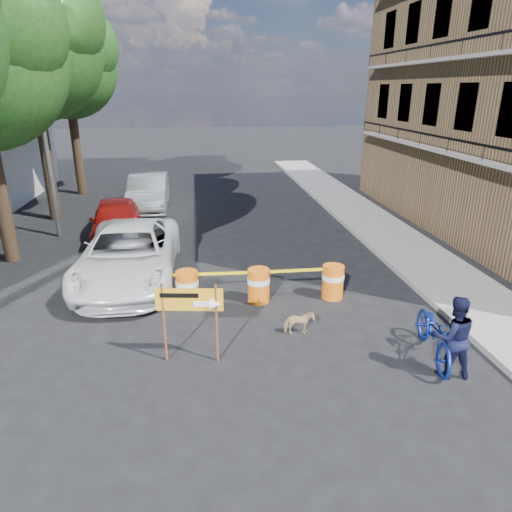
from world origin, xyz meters
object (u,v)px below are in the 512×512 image
object	(u,v)px
barrel_mid_right	(259,285)
sedan_red	(116,220)
detour_sign	(198,306)
suv_white	(129,254)
barrel_far_left	(101,292)
bicycle	(438,311)
pedestrian	(453,337)
barrel_mid_left	(187,287)
dog	(299,323)
sedan_silver	(148,192)
barrel_far_right	(333,281)

from	to	relation	value
barrel_mid_right	sedan_red	size ratio (longest dim) A/B	0.21
detour_sign	suv_white	distance (m)	4.90
barrel_far_left	bicycle	distance (m)	7.82
barrel_far_left	barrel_mid_right	bearing A→B (deg)	-1.17
pedestrian	bicycle	distance (m)	0.66
barrel_mid_left	sedan_red	xyz separation A→B (m)	(-2.62, 5.81, 0.26)
barrel_far_left	pedestrian	world-z (taller)	pedestrian
detour_sign	dog	distance (m)	2.55
pedestrian	sedan_silver	size ratio (longest dim) A/B	0.35
detour_sign	pedestrian	distance (m)	4.90
dog	suv_white	world-z (taller)	suv_white
barrel_mid_left	detour_sign	distance (m)	2.79
barrel_far_left	dog	size ratio (longest dim) A/B	1.36
barrel_far_right	sedan_silver	bearing A→B (deg)	118.65
detour_sign	dog	size ratio (longest dim) A/B	2.58
barrel_far_left	sedan_red	size ratio (longest dim) A/B	0.21
barrel_far_left	sedan_silver	xyz separation A→B (m)	(0.28, 10.22, 0.32)
barrel_far_left	sedan_silver	size ratio (longest dim) A/B	0.19
barrel_mid_right	detour_sign	world-z (taller)	detour_sign
barrel_far_left	barrel_mid_right	size ratio (longest dim) A/B	1.00
suv_white	barrel_mid_left	bearing A→B (deg)	-47.24
detour_sign	sedan_red	bearing A→B (deg)	117.30
barrel_mid_left	barrel_far_right	world-z (taller)	same
suv_white	barrel_mid_right	bearing A→B (deg)	-28.12
barrel_mid_right	bicycle	distance (m)	4.46
bicycle	barrel_mid_right	bearing A→B (deg)	147.25
detour_sign	barrel_far_left	bearing A→B (deg)	140.49
barrel_far_right	suv_white	distance (m)	5.77
barrel_far_left	barrel_far_right	xyz separation A→B (m)	(5.91, -0.10, 0.00)
barrel_mid_left	sedan_red	distance (m)	6.38
pedestrian	sedan_silver	distance (m)	15.57
barrel_far_left	barrel_far_right	size ratio (longest dim) A/B	1.00
barrel_far_left	barrel_mid_left	bearing A→B (deg)	0.14
pedestrian	dog	distance (m)	3.20
detour_sign	dog	world-z (taller)	detour_sign
barrel_far_left	sedan_red	distance (m)	5.84
barrel_far_left	pedestrian	distance (m)	8.08
detour_sign	sedan_silver	xyz separation A→B (m)	(-2.12, 12.88, -0.45)
dog	barrel_mid_left	bearing A→B (deg)	52.54
barrel_far_left	barrel_mid_left	xyz separation A→B (m)	(2.13, 0.01, 0.00)
sedan_silver	dog	bearing A→B (deg)	-70.89
barrel_mid_right	detour_sign	distance (m)	3.11
dog	detour_sign	bearing A→B (deg)	109.04
barrel_far_right	barrel_mid_left	bearing A→B (deg)	178.47
bicycle	sedan_red	size ratio (longest dim) A/B	0.50
pedestrian	barrel_far_left	bearing A→B (deg)	-20.24
barrel_far_left	detour_sign	world-z (taller)	detour_sign
barrel_far_right	detour_sign	distance (m)	4.42
barrel_mid_right	barrel_far_right	bearing A→B (deg)	-0.46
barrel_mid_left	barrel_mid_right	world-z (taller)	same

